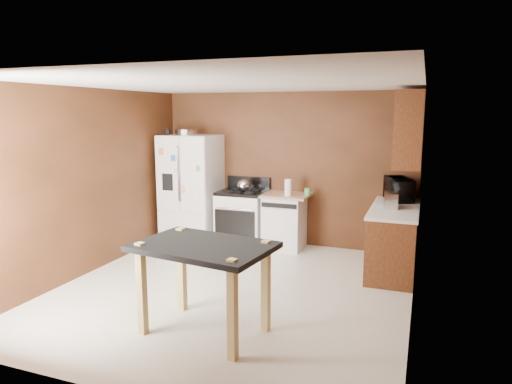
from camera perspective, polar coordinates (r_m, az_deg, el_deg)
The scene contains 18 objects.
floor at distance 5.78m, azimuth -3.00°, elevation -12.18°, with size 4.50×4.50×0.00m, color silver.
ceiling at distance 5.36m, azimuth -3.25°, elevation 13.40°, with size 4.50×4.50×0.00m, color white.
wall_back at distance 7.53m, azimuth 3.72°, elevation 2.87°, with size 4.20×4.20×0.00m, color #5C2D18.
wall_front at distance 3.54m, azimuth -17.87°, elevation -5.71°, with size 4.20×4.20×0.00m, color #5C2D18.
wall_left at distance 6.55m, azimuth -20.22°, elevation 1.21°, with size 4.50×4.50×0.00m, color #5C2D18.
wall_right at distance 4.99m, azimuth 19.57°, elevation -1.31°, with size 4.50×4.50×0.00m, color #5C2D18.
roasting_pan at distance 7.75m, azimuth -8.66°, elevation 7.41°, with size 0.38×0.38×0.10m, color silver.
pen_cup at distance 7.77m, azimuth -11.01°, elevation 7.39°, with size 0.07×0.07×0.11m, color black.
kettle at distance 7.40m, azimuth -1.58°, elevation 0.82°, with size 0.20×0.20×0.20m, color silver.
paper_towel at distance 7.11m, azimuth 4.04°, elevation 0.57°, with size 0.11×0.11×0.26m, color white.
green_canister at distance 7.22m, azimuth 6.45°, elevation 0.05°, with size 0.10×0.10×0.10m, color #42AB5D.
toaster at distance 6.41m, azimuth 16.52°, elevation -0.99°, with size 0.18×0.29×0.21m, color silver.
microwave at distance 6.97m, azimuth 17.41°, elevation 0.22°, with size 0.55×0.37×0.31m, color black.
refrigerator at distance 7.82m, azimuth -8.08°, elevation 0.46°, with size 0.90×0.80×1.80m.
gas_range at distance 7.57m, azimuth -1.70°, elevation -3.13°, with size 0.76×0.68×1.10m.
dishwasher at distance 7.36m, azimuth 3.58°, elevation -3.60°, with size 0.78×0.63×0.89m.
right_cabinets at distance 6.52m, azimuth 17.35°, elevation -1.72°, with size 0.63×1.58×2.45m.
island at distance 4.52m, azimuth -6.57°, elevation -8.11°, with size 1.41×1.04×0.94m.
Camera 1 is at (2.14, -4.91, 2.17)m, focal length 32.00 mm.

